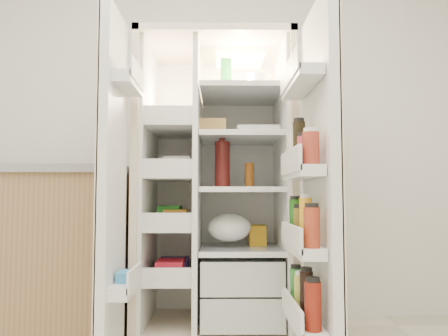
{
  "coord_description": "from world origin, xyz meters",
  "views": [
    {
      "loc": [
        0.18,
        -1.03,
        0.84
      ],
      "look_at": [
        0.2,
        1.25,
        0.99
      ],
      "focal_mm": 34.0,
      "sensor_mm": 36.0,
      "label": 1
    }
  ],
  "objects": [
    {
      "name": "wall_back",
      "position": [
        0.0,
        2.0,
        1.35
      ],
      "size": [
        4.0,
        0.02,
        2.7
      ],
      "primitive_type": "cube",
      "color": "silver",
      "rests_on": "floor"
    },
    {
      "name": "refrigerator",
      "position": [
        0.17,
        1.65,
        0.74
      ],
      "size": [
        0.92,
        0.7,
        1.8
      ],
      "color": "beige",
      "rests_on": "floor"
    },
    {
      "name": "freezer_door",
      "position": [
        -0.34,
        1.05,
        0.89
      ],
      "size": [
        0.15,
        0.4,
        1.72
      ],
      "color": "white",
      "rests_on": "floor"
    },
    {
      "name": "fridge_door",
      "position": [
        0.64,
        0.96,
        0.87
      ],
      "size": [
        0.17,
        0.58,
        1.72
      ],
      "color": "white",
      "rests_on": "floor"
    },
    {
      "name": "kitchen_counter",
      "position": [
        -1.04,
        1.54,
        0.51
      ],
      "size": [
        1.39,
        0.74,
        1.01
      ],
      "color": "#906D48",
      "rests_on": "floor"
    }
  ]
}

